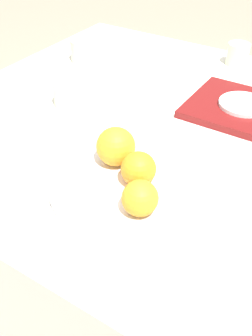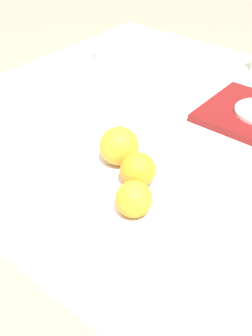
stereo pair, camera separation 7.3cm
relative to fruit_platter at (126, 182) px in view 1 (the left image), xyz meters
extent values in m
plane|color=gray|center=(-0.09, 0.27, -0.75)|extent=(12.00, 12.00, 0.00)
cube|color=silver|center=(-0.09, 0.27, -0.38)|extent=(1.11, 1.08, 0.74)
cylinder|color=silver|center=(0.00, 0.00, 0.00)|extent=(0.31, 0.31, 0.02)
torus|color=silver|center=(0.00, 0.00, 0.00)|extent=(0.32, 0.32, 0.02)
sphere|color=orange|center=(0.03, 0.01, 0.04)|extent=(0.07, 0.07, 0.07)
sphere|color=orange|center=(0.07, -0.06, 0.04)|extent=(0.07, 0.07, 0.07)
sphere|color=orange|center=(-0.05, 0.04, 0.05)|extent=(0.08, 0.08, 0.08)
cube|color=maroon|center=(0.10, 0.42, 0.00)|extent=(0.28, 0.25, 0.02)
cylinder|color=white|center=(0.10, 0.42, 0.01)|extent=(0.13, 0.13, 0.01)
cylinder|color=beige|center=(-0.32, 0.21, 0.02)|extent=(0.08, 0.08, 0.07)
cylinder|color=beige|center=(-0.02, 0.71, 0.02)|extent=(0.07, 0.07, 0.07)
cylinder|color=beige|center=(-0.46, 0.47, 0.02)|extent=(0.09, 0.09, 0.07)
camera|label=1|loc=(0.33, -0.52, 0.52)|focal=42.00mm
camera|label=2|loc=(0.39, -0.47, 0.52)|focal=42.00mm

